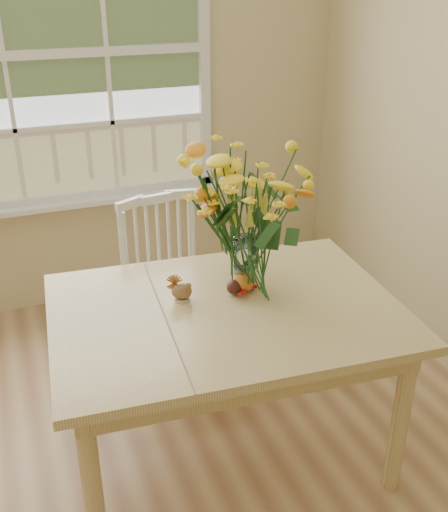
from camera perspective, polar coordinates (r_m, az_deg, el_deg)
name	(u,v)px	position (r m, az deg, el deg)	size (l,w,h in m)	color
wall_back	(9,93)	(3.62, -19.80, 14.39)	(4.00, 0.02, 2.70)	#D6C289
window	(4,60)	(3.55, -20.22, 17.14)	(2.42, 0.12, 1.74)	silver
dining_table	(226,326)	(2.46, 0.17, -6.73)	(1.47, 1.10, 0.74)	tan
windsor_chair	(167,279)	(3.10, -5.41, -2.22)	(0.49, 0.47, 0.94)	white
flower_vase	(246,212)	(2.42, 2.09, 4.18)	(0.48, 0.48, 0.57)	white
pumpkin	(242,283)	(2.51, 1.76, -2.61)	(0.10, 0.10, 0.08)	#C04F16
turkey_figurine	(182,291)	(2.45, -4.05, -3.38)	(0.10, 0.09, 0.11)	#CCB78C
dark_gourd	(235,288)	(2.49, 1.06, -3.04)	(0.12, 0.07, 0.06)	#38160F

